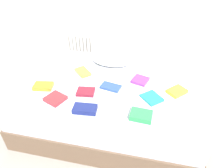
# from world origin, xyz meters

# --- Properties ---
(ground_plane) EXTENTS (8.00, 8.00, 0.00)m
(ground_plane) POSITION_xyz_m (0.00, 0.00, 0.00)
(ground_plane) COLOR #9E998E
(bed) EXTENTS (2.00, 1.50, 0.50)m
(bed) POSITION_xyz_m (0.00, 0.00, 0.25)
(bed) COLOR brown
(bed) RESTS_ON ground
(radiator) EXTENTS (0.42, 0.04, 0.48)m
(radiator) POSITION_xyz_m (-0.79, 1.20, 0.35)
(radiator) COLOR white
(radiator) RESTS_ON ground
(pillow) EXTENTS (0.53, 0.33, 0.11)m
(pillow) POSITION_xyz_m (-0.09, 0.49, 0.56)
(pillow) COLOR white
(pillow) RESTS_ON bed
(textbook_lime) EXTENTS (0.26, 0.26, 0.03)m
(textbook_lime) POSITION_xyz_m (-0.40, 0.18, 0.52)
(textbook_lime) COLOR #8CC638
(textbook_lime) RESTS_ON bed
(textbook_blue) EXTENTS (0.25, 0.18, 0.02)m
(textbook_blue) POSITION_xyz_m (0.01, -0.05, 0.51)
(textbook_blue) COLOR #2847B7
(textbook_blue) RESTS_ON bed
(textbook_teal) EXTENTS (0.27, 0.27, 0.02)m
(textbook_teal) POSITION_xyz_m (0.48, -0.15, 0.51)
(textbook_teal) COLOR teal
(textbook_teal) RESTS_ON bed
(textbook_orange) EXTENTS (0.23, 0.17, 0.04)m
(textbook_orange) POSITION_xyz_m (-0.74, -0.21, 0.52)
(textbook_orange) COLOR orange
(textbook_orange) RESTS_ON bed
(textbook_red) EXTENTS (0.25, 0.24, 0.04)m
(textbook_red) POSITION_xyz_m (-0.52, -0.38, 0.52)
(textbook_red) COLOR red
(textbook_red) RESTS_ON bed
(textbook_maroon) EXTENTS (0.21, 0.17, 0.03)m
(textbook_maroon) POSITION_xyz_m (-0.24, -0.20, 0.52)
(textbook_maroon) COLOR maroon
(textbook_maroon) RESTS_ON bed
(textbook_purple) EXTENTS (0.22, 0.22, 0.03)m
(textbook_purple) POSITION_xyz_m (0.32, 0.15, 0.52)
(textbook_purple) COLOR purple
(textbook_purple) RESTS_ON bed
(textbook_green) EXTENTS (0.22, 0.17, 0.05)m
(textbook_green) POSITION_xyz_m (0.39, -0.45, 0.53)
(textbook_green) COLOR green
(textbook_green) RESTS_ON bed
(textbook_yellow) EXTENTS (0.25, 0.25, 0.04)m
(textbook_yellow) POSITION_xyz_m (0.74, 0.01, 0.52)
(textbook_yellow) COLOR yellow
(textbook_yellow) RESTS_ON bed
(textbook_navy) EXTENTS (0.24, 0.15, 0.05)m
(textbook_navy) POSITION_xyz_m (-0.16, -0.48, 0.53)
(textbook_navy) COLOR navy
(textbook_navy) RESTS_ON bed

